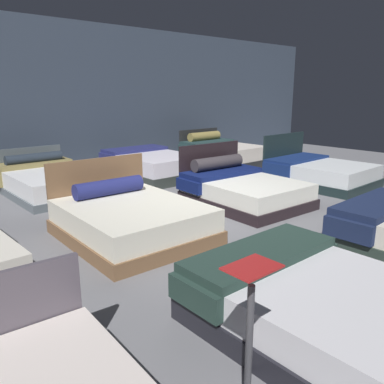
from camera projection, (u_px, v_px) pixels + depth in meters
The scene contains 10 objects.
ground_plane at pixel (201, 221), 5.94m from camera, with size 18.00×18.00×0.02m, color slate.
showroom_back_wall at pixel (62, 98), 9.08m from camera, with size 18.00×0.06×3.50m, color #333D4C.
bed_1 at pixel (329, 310), 3.06m from camera, with size 1.66×2.12×0.52m.
bed_5 at pixel (131, 219), 5.19m from camera, with size 1.66×1.98×0.95m.
bed_6 at pixel (241, 189), 6.77m from camera, with size 1.64×2.00×0.97m.
bed_7 at pixel (319, 173), 8.20m from camera, with size 1.64×2.01×1.00m.
bed_9 at pixel (48, 181), 7.44m from camera, with size 1.58×2.19×0.79m.
bed_10 at pixel (152, 165), 8.90m from camera, with size 1.60×2.15×0.60m.
bed_11 at pixel (221, 154), 10.42m from camera, with size 1.61×1.99×0.89m.
price_sign at pixel (248, 373), 2.13m from camera, with size 0.28×0.24×1.03m.
Camera 1 is at (-3.78, -4.19, 1.89)m, focal length 36.49 mm.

